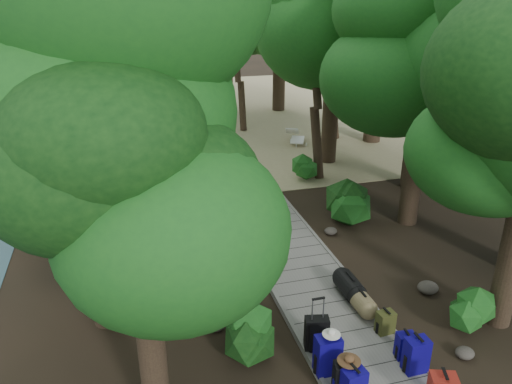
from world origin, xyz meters
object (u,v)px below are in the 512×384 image
object	(u,v)px
duffel_right_black	(349,286)
backpack_right_b	(416,353)
sun_lounger	(297,137)
duffel_right_khaki	(362,302)
backpack_left_b	(345,377)
suitcase_on_boardwalk	(316,334)
backpack_right_c	(405,344)
lone_suitcase_on_sand	(239,158)
backpack_right_d	(385,321)
kayak	(139,152)
backpack_left_c	(328,353)

from	to	relation	value
duffel_right_black	backpack_right_b	bearing A→B (deg)	-87.17
sun_lounger	duffel_right_khaki	bearing A→B (deg)	-80.09
backpack_left_b	suitcase_on_boardwalk	bearing A→B (deg)	102.61
backpack_right_c	lone_suitcase_on_sand	bearing A→B (deg)	98.28
backpack_right_c	duffel_right_khaki	size ratio (longest dim) A/B	0.91
duffel_right_khaki	suitcase_on_boardwalk	xyz separation A→B (m)	(-1.38, -0.87, 0.14)
backpack_right_c	backpack_right_d	world-z (taller)	backpack_right_c
backpack_right_d	duffel_right_black	bearing A→B (deg)	89.98
duffel_right_khaki	suitcase_on_boardwalk	world-z (taller)	suitcase_on_boardwalk
backpack_right_b	duffel_right_black	distance (m)	2.47
backpack_right_d	sun_lounger	distance (m)	12.98
suitcase_on_boardwalk	lone_suitcase_on_sand	bearing A→B (deg)	96.89
backpack_left_b	sun_lounger	size ratio (longest dim) A/B	0.39
lone_suitcase_on_sand	kayak	distance (m)	4.36
kayak	lone_suitcase_on_sand	bearing A→B (deg)	-39.49
backpack_left_c	duffel_right_black	size ratio (longest dim) A/B	1.10
backpack_left_b	backpack_right_b	size ratio (longest dim) A/B	0.93
backpack_left_b	sun_lounger	xyz separation A→B (m)	(4.23, 13.95, -0.16)
backpack_right_b	backpack_right_c	distance (m)	0.37
lone_suitcase_on_sand	backpack_left_b	bearing A→B (deg)	-80.74
backpack_left_b	suitcase_on_boardwalk	xyz separation A→B (m)	(-0.03, 1.17, 0.00)
lone_suitcase_on_sand	sun_lounger	xyz separation A→B (m)	(3.19, 2.24, -0.06)
backpack_right_c	lone_suitcase_on_sand	world-z (taller)	lone_suitcase_on_sand
backpack_right_c	kayak	bearing A→B (deg)	112.70
suitcase_on_boardwalk	lone_suitcase_on_sand	distance (m)	10.59
backpack_left_b	kayak	size ratio (longest dim) A/B	0.24
suitcase_on_boardwalk	sun_lounger	world-z (taller)	suitcase_on_boardwalk
backpack_left_b	duffel_right_black	world-z (taller)	backpack_left_b
suitcase_on_boardwalk	kayak	world-z (taller)	suitcase_on_boardwalk
backpack_left_b	backpack_right_d	size ratio (longest dim) A/B	1.32
duffel_right_khaki	sun_lounger	size ratio (longest dim) A/B	0.36
duffel_right_black	kayak	world-z (taller)	duffel_right_black
backpack_right_c	sun_lounger	bearing A→B (deg)	84.47
backpack_left_b	backpack_right_c	distance (m)	1.56
backpack_left_b	backpack_right_c	size ratio (longest dim) A/B	1.21
backpack_right_d	suitcase_on_boardwalk	distance (m)	1.51
backpack_right_c	kayak	xyz separation A→B (m)	(-4.05, 13.60, -0.24)
backpack_left_b	backpack_right_b	xyz separation A→B (m)	(1.46, 0.16, 0.03)
backpack_right_d	backpack_right_c	bearing A→B (deg)	-96.02
backpack_right_b	duffel_right_khaki	size ratio (longest dim) A/B	1.18
backpack_right_c	suitcase_on_boardwalk	size ratio (longest dim) A/B	0.82
backpack_left_c	backpack_right_c	xyz separation A→B (m)	(1.54, -0.04, -0.13)
backpack_right_c	backpack_left_b	bearing A→B (deg)	-154.45
backpack_right_d	duffel_right_khaki	world-z (taller)	backpack_right_d
duffel_right_black	backpack_right_d	bearing A→B (deg)	-84.43
backpack_right_d	kayak	bearing A→B (deg)	101.90
backpack_right_c	suitcase_on_boardwalk	xyz separation A→B (m)	(-1.50, 0.65, 0.06)
sun_lounger	backpack_right_d	bearing A→B (deg)	-78.74
duffel_right_black	backpack_right_c	bearing A→B (deg)	-86.54
backpack_left_c	kayak	bearing A→B (deg)	101.18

